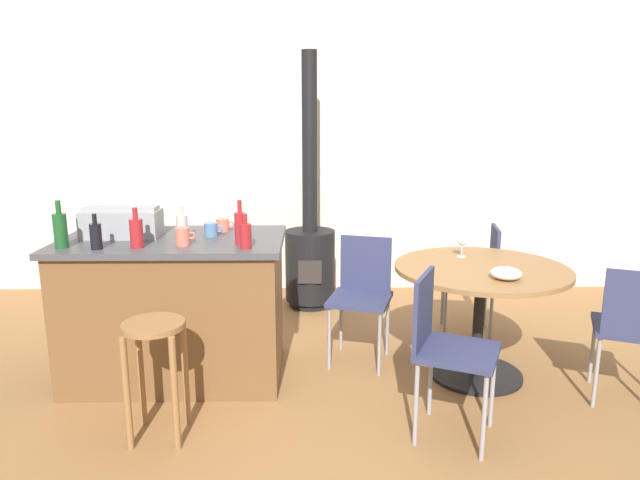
% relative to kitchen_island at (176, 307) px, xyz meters
% --- Properties ---
extents(ground_plane, '(8.80, 8.80, 0.00)m').
position_rel_kitchen_island_xyz_m(ground_plane, '(1.02, -0.55, -0.47)').
color(ground_plane, olive).
extents(back_wall, '(8.00, 0.10, 2.70)m').
position_rel_kitchen_island_xyz_m(back_wall, '(1.02, 1.94, 0.88)').
color(back_wall, beige).
rests_on(back_wall, ground_plane).
extents(kitchen_island, '(1.40, 0.82, 0.93)m').
position_rel_kitchen_island_xyz_m(kitchen_island, '(0.00, 0.00, 0.00)').
color(kitchen_island, brown).
rests_on(kitchen_island, ground_plane).
extents(wooden_stool, '(0.32, 0.32, 0.64)m').
position_rel_kitchen_island_xyz_m(wooden_stool, '(0.06, -0.74, 0.00)').
color(wooden_stool, olive).
rests_on(wooden_stool, ground_plane).
extents(dining_table, '(1.10, 1.10, 0.75)m').
position_rel_kitchen_island_xyz_m(dining_table, '(1.96, -0.05, 0.11)').
color(dining_table, black).
rests_on(dining_table, ground_plane).
extents(folding_chair_near, '(0.52, 0.52, 0.85)m').
position_rel_kitchen_island_xyz_m(folding_chair_near, '(2.74, -0.45, 0.04)').
color(folding_chair_near, navy).
rests_on(folding_chair_near, ground_plane).
extents(folding_chair_far, '(0.46, 0.46, 0.85)m').
position_rel_kitchen_island_xyz_m(folding_chair_far, '(2.16, 0.70, 0.04)').
color(folding_chair_far, navy).
rests_on(folding_chair_far, ground_plane).
extents(folding_chair_left, '(0.50, 0.50, 0.86)m').
position_rel_kitchen_island_xyz_m(folding_chair_left, '(1.23, 0.24, 0.04)').
color(folding_chair_left, navy).
rests_on(folding_chair_left, ground_plane).
extents(folding_chair_right, '(0.53, 0.53, 0.88)m').
position_rel_kitchen_island_xyz_m(folding_chair_right, '(1.58, -0.74, 0.06)').
color(folding_chair_right, navy).
rests_on(folding_chair_right, ground_plane).
extents(wood_stove, '(0.44, 0.45, 2.21)m').
position_rel_kitchen_island_xyz_m(wood_stove, '(0.87, 1.37, 0.07)').
color(wood_stove, black).
rests_on(wood_stove, ground_plane).
extents(toolbox, '(0.48, 0.24, 0.20)m').
position_rel_kitchen_island_xyz_m(toolbox, '(-0.32, 0.04, 0.55)').
color(toolbox, gray).
rests_on(toolbox, kitchen_island).
extents(bottle_0, '(0.07, 0.07, 0.20)m').
position_rel_kitchen_island_xyz_m(bottle_0, '(0.50, -0.29, 0.54)').
color(bottle_0, maroon).
rests_on(bottle_0, kitchen_island).
extents(bottle_1, '(0.07, 0.07, 0.21)m').
position_rel_kitchen_island_xyz_m(bottle_1, '(0.07, -0.03, 0.54)').
color(bottle_1, '#B7B2AD').
rests_on(bottle_1, kitchen_island).
extents(bottle_2, '(0.08, 0.08, 0.28)m').
position_rel_kitchen_island_xyz_m(bottle_2, '(-0.58, -0.25, 0.57)').
color(bottle_2, '#194C23').
rests_on(bottle_2, kitchen_island).
extents(bottle_3, '(0.07, 0.07, 0.21)m').
position_rel_kitchen_island_xyz_m(bottle_3, '(-0.37, -0.29, 0.54)').
color(bottle_3, black).
rests_on(bottle_3, kitchen_island).
extents(bottle_4, '(0.07, 0.07, 0.27)m').
position_rel_kitchen_island_xyz_m(bottle_4, '(0.46, -0.19, 0.57)').
color(bottle_4, maroon).
rests_on(bottle_4, kitchen_island).
extents(bottle_5, '(0.08, 0.08, 0.24)m').
position_rel_kitchen_island_xyz_m(bottle_5, '(-0.14, -0.26, 0.55)').
color(bottle_5, maroon).
rests_on(bottle_5, kitchen_island).
extents(cup_0, '(0.12, 0.08, 0.11)m').
position_rel_kitchen_island_xyz_m(cup_0, '(0.12, -0.20, 0.51)').
color(cup_0, '#DB6651').
rests_on(cup_0, kitchen_island).
extents(cup_1, '(0.12, 0.09, 0.08)m').
position_rel_kitchen_island_xyz_m(cup_1, '(0.29, 0.22, 0.50)').
color(cup_1, '#DB6651').
rests_on(cup_1, kitchen_island).
extents(cup_2, '(0.12, 0.09, 0.09)m').
position_rel_kitchen_island_xyz_m(cup_2, '(0.24, 0.06, 0.50)').
color(cup_2, '#4C7099').
rests_on(cup_2, kitchen_island).
extents(wine_glass, '(0.07, 0.07, 0.14)m').
position_rel_kitchen_island_xyz_m(wine_glass, '(1.90, 0.20, 0.39)').
color(wine_glass, silver).
rests_on(wine_glass, dining_table).
extents(serving_bowl, '(0.18, 0.18, 0.07)m').
position_rel_kitchen_island_xyz_m(serving_bowl, '(2.02, -0.33, 0.32)').
color(serving_bowl, white).
rests_on(serving_bowl, dining_table).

